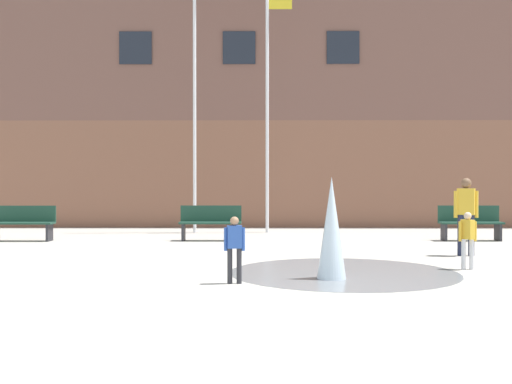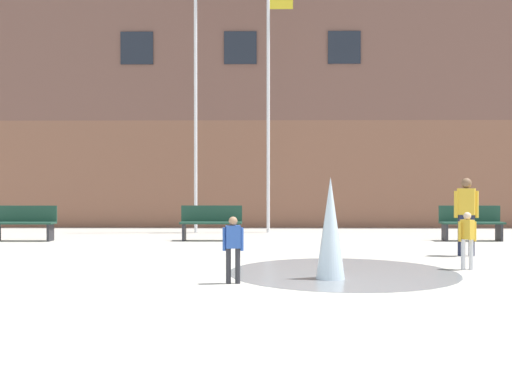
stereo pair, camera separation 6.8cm
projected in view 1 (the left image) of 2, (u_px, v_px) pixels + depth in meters
name	position (u px, v px, depth m)	size (l,w,h in m)	color
ground_plane	(188.00, 329.00, 6.02)	(100.00, 100.00, 0.00)	#B2ADA3
library_building	(242.00, 118.00, 23.20)	(36.00, 6.05, 8.08)	brown
splash_fountain	(335.00, 240.00, 9.40)	(3.78, 3.78, 1.58)	gray
park_bench_far_left	(23.00, 222.00, 15.48)	(1.60, 0.44, 0.91)	#28282D
park_bench_under_right_flagpole	(211.00, 222.00, 15.57)	(1.60, 0.44, 0.91)	#28282D
park_bench_far_right	(470.00, 222.00, 15.56)	(1.60, 0.44, 0.91)	#28282D
child_in_fountain	(468.00, 236.00, 10.24)	(0.31, 0.24, 0.99)	silver
adult_near_bench	(466.00, 210.00, 12.22)	(0.50, 0.33, 1.59)	#1E233D
child_with_pink_shirt	(234.00, 244.00, 8.78)	(0.31, 0.16, 0.99)	#28282D
flagpole_left	(196.00, 88.00, 18.19)	(0.80, 0.10, 8.28)	silver
flagpole_right	(268.00, 99.00, 18.17)	(0.80, 0.10, 7.64)	silver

